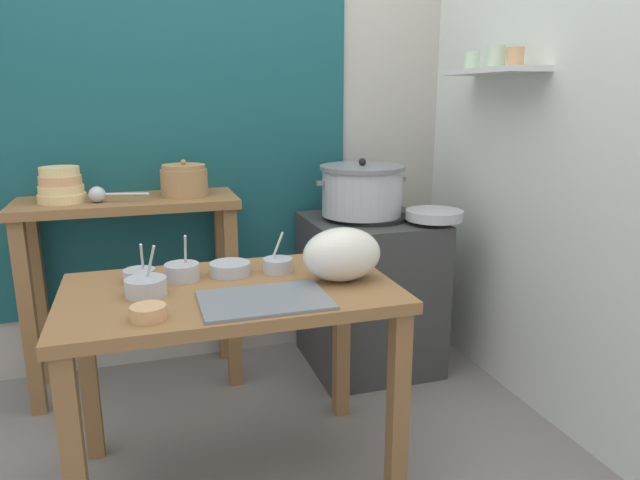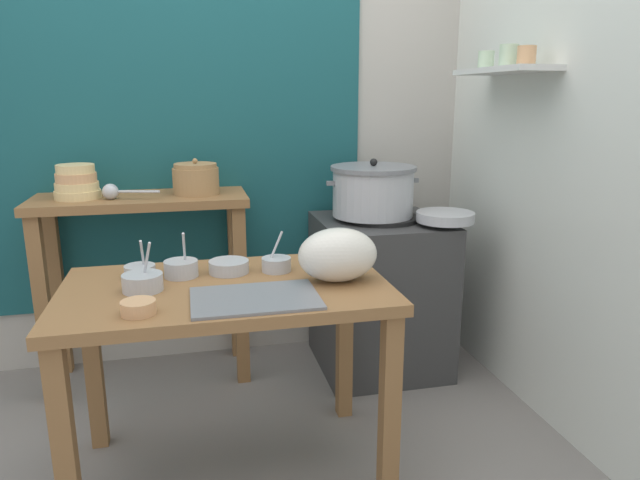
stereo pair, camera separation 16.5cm
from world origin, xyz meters
The scene contains 19 objects.
ground_plane centered at (0.00, 0.00, 0.00)m, with size 9.00×9.00×0.00m, color gray.
wall_back centered at (0.08, 1.10, 1.30)m, with size 4.40×0.12×2.60m.
wall_right centered at (1.40, 0.20, 1.30)m, with size 0.30×3.20×2.60m.
prep_table centered at (0.03, 0.00, 0.61)m, with size 1.10×0.66×0.72m.
back_shelf_table centered at (-0.30, 0.83, 0.68)m, with size 0.96×0.40×0.90m.
stove_block centered at (0.83, 0.70, 0.38)m, with size 0.60×0.61×0.78m.
steamer_pot centered at (0.79, 0.72, 0.90)m, with size 0.46×0.41×0.28m.
clay_pot centered at (-0.04, 0.83, 0.97)m, with size 0.21×0.21×0.17m.
bowl_stack_enamel centered at (-0.56, 0.83, 0.97)m, with size 0.20×0.20×0.15m.
ladle centered at (-0.41, 0.76, 0.94)m, with size 0.25×0.09×0.07m.
serving_tray centered at (0.11, -0.17, 0.72)m, with size 0.40×0.28×0.01m, color slate.
plastic_bag centered at (0.41, -0.05, 0.81)m, with size 0.28×0.19×0.19m, color silver.
wide_pan centered at (1.07, 0.51, 0.80)m, with size 0.27×0.27×0.05m, color #B7BABF.
prep_bowl_0 centered at (0.05, 0.14, 0.74)m, with size 0.14×0.14×0.05m.
prep_bowl_1 centered at (-0.24, -0.22, 0.74)m, with size 0.10×0.10×0.04m.
prep_bowl_2 centered at (-0.12, 0.13, 0.75)m, with size 0.12×0.12×0.17m.
prep_bowl_3 centered at (0.22, 0.12, 0.75)m, with size 0.11×0.11×0.14m.
prep_bowl_4 centered at (-0.26, 0.15, 0.75)m, with size 0.11×0.11×0.14m.
prep_bowl_5 centered at (-0.24, 0.00, 0.75)m, with size 0.13×0.13×0.17m.
Camera 1 is at (-0.24, -1.83, 1.34)m, focal length 32.09 mm.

